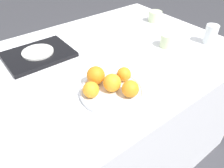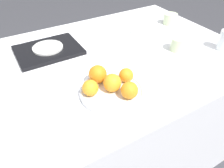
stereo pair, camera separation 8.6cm
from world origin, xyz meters
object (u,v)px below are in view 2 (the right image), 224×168
(fruit_platter, at_px, (112,92))
(orange_1, at_px, (129,90))
(cup_0, at_px, (170,19))
(napkin, at_px, (142,32))
(side_plate, at_px, (48,48))
(orange_0, at_px, (112,83))
(serving_tray, at_px, (48,50))
(orange_2, at_px, (90,88))
(orange_4, at_px, (126,75))
(orange_3, at_px, (98,74))
(cup_2, at_px, (178,44))

(fruit_platter, distance_m, orange_1, 0.09)
(cup_0, relative_size, napkin, 0.65)
(side_plate, bearing_deg, orange_1, -73.35)
(orange_0, bearing_deg, serving_tray, 105.06)
(orange_2, relative_size, orange_4, 1.06)
(orange_3, xyz_separation_m, side_plate, (-0.10, 0.38, -0.03))
(orange_4, relative_size, cup_0, 0.70)
(orange_4, bearing_deg, serving_tray, 115.06)
(cup_0, bearing_deg, orange_1, -143.43)
(fruit_platter, distance_m, serving_tray, 0.48)
(orange_1, xyz_separation_m, cup_2, (0.44, 0.19, -0.01))
(orange_1, height_order, side_plate, orange_1)
(cup_2, bearing_deg, orange_4, -165.61)
(fruit_platter, bearing_deg, orange_1, -59.20)
(orange_1, distance_m, serving_tray, 0.55)
(orange_1, bearing_deg, orange_2, 143.46)
(serving_tray, relative_size, cup_2, 4.23)
(orange_2, distance_m, orange_4, 0.17)
(orange_1, bearing_deg, cup_2, 23.69)
(orange_0, distance_m, serving_tray, 0.48)
(orange_4, bearing_deg, orange_2, -179.46)
(cup_0, bearing_deg, napkin, -175.92)
(fruit_platter, distance_m, cup_0, 0.80)
(serving_tray, relative_size, napkin, 2.45)
(serving_tray, bearing_deg, orange_3, -75.35)
(fruit_platter, xyz_separation_m, cup_0, (0.68, 0.41, 0.02))
(side_plate, relative_size, cup_0, 1.80)
(orange_3, bearing_deg, cup_0, 25.04)
(orange_0, height_order, napkin, orange_0)
(orange_2, distance_m, napkin, 0.65)
(orange_4, height_order, cup_0, orange_4)
(orange_2, relative_size, side_plate, 0.41)
(orange_0, xyz_separation_m, orange_3, (-0.02, 0.08, 0.00))
(cup_0, xyz_separation_m, cup_2, (-0.20, -0.29, 0.00))
(orange_0, bearing_deg, cup_0, 31.00)
(fruit_platter, height_order, orange_1, orange_1)
(orange_1, distance_m, orange_3, 0.16)
(orange_4, height_order, napkin, orange_4)
(orange_0, distance_m, side_plate, 0.48)
(side_plate, xyz_separation_m, napkin, (0.57, -0.07, -0.02))
(fruit_platter, distance_m, cup_2, 0.50)
(orange_0, distance_m, orange_3, 0.08)
(fruit_platter, height_order, side_plate, side_plate)
(serving_tray, bearing_deg, orange_2, -85.32)
(orange_4, relative_size, napkin, 0.46)
(orange_2, bearing_deg, side_plate, 94.68)
(orange_1, height_order, napkin, orange_1)
(fruit_platter, height_order, orange_0, orange_0)
(cup_2, bearing_deg, orange_1, -156.31)
(fruit_platter, relative_size, orange_1, 3.87)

